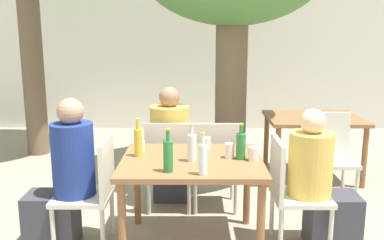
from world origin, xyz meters
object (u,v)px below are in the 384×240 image
at_px(dining_table_back, 313,125).
at_px(patio_chair_2, 169,161).
at_px(green_bottle_4, 168,155).
at_px(drinking_glass_3, 206,143).
at_px(person_seated_2, 170,150).
at_px(water_bottle_2, 191,147).
at_px(oil_cruet_0, 138,142).
at_px(drinking_glass_2, 254,154).
at_px(patio_chair_0, 93,187).
at_px(green_bottle_1, 241,145).
at_px(water_bottle_3, 203,159).
at_px(person_seated_0, 64,182).
at_px(drinking_glass_1, 230,151).
at_px(drinking_glass_0, 141,146).
at_px(dining_table_front, 192,170).
at_px(patio_chair_1, 290,187).
at_px(person_seated_1, 320,187).
at_px(patio_chair_4, 330,152).
at_px(patio_chair_3, 215,161).

distance_m(dining_table_back, patio_chair_2, 1.91).
height_order(green_bottle_4, drinking_glass_3, green_bottle_4).
relative_size(person_seated_2, water_bottle_2, 4.06).
xyz_separation_m(oil_cruet_0, drinking_glass_2, (0.90, -0.12, -0.07)).
distance_m(patio_chair_0, drinking_glass_2, 1.29).
relative_size(green_bottle_1, drinking_glass_3, 2.83).
bearing_deg(green_bottle_4, water_bottle_2, 57.28).
bearing_deg(water_bottle_3, drinking_glass_2, 39.96).
xyz_separation_m(person_seated_0, drinking_glass_1, (1.31, 0.03, 0.25)).
distance_m(drinking_glass_0, drinking_glass_1, 0.75).
height_order(dining_table_back, green_bottle_4, green_bottle_4).
relative_size(dining_table_back, patio_chair_0, 1.21).
height_order(patio_chair_0, water_bottle_3, water_bottle_3).
height_order(dining_table_front, patio_chair_0, patio_chair_0).
xyz_separation_m(person_seated_0, water_bottle_2, (1.01, -0.05, 0.30)).
xyz_separation_m(oil_cruet_0, drinking_glass_0, (0.00, 0.15, -0.08)).
relative_size(green_bottle_4, drinking_glass_3, 3.14).
xyz_separation_m(patio_chair_1, person_seated_0, (-1.80, -0.00, 0.04)).
relative_size(drinking_glass_2, drinking_glass_3, 1.08).
bearing_deg(person_seated_1, oil_cruet_0, 86.81).
bearing_deg(drinking_glass_1, person_seated_0, -178.60).
bearing_deg(green_bottle_4, dining_table_back, 51.59).
xyz_separation_m(dining_table_back, patio_chair_4, (0.00, -0.67, -0.13)).
bearing_deg(dining_table_back, person_seated_0, -145.21).
relative_size(person_seated_0, oil_cruet_0, 3.93).
xyz_separation_m(patio_chair_4, person_seated_2, (-1.63, -0.10, 0.04)).
xyz_separation_m(dining_table_front, patio_chair_3, (0.22, 0.69, -0.14)).
height_order(patio_chair_4, drinking_glass_1, patio_chair_4).
bearing_deg(person_seated_1, person_seated_2, 53.34).
relative_size(patio_chair_1, green_bottle_4, 2.81).
xyz_separation_m(patio_chair_2, patio_chair_4, (1.63, 0.32, 0.00)).
bearing_deg(water_bottle_3, patio_chair_3, 82.47).
bearing_deg(person_seated_2, dining_table_front, 103.42).
bearing_deg(drinking_glass_3, patio_chair_0, -161.46).
height_order(dining_table_front, patio_chair_4, patio_chair_4).
relative_size(dining_table_back, drinking_glass_0, 12.37).
bearing_deg(drinking_glass_3, dining_table_back, 46.95).
xyz_separation_m(patio_chair_1, drinking_glass_1, (-0.49, 0.03, 0.29)).
bearing_deg(patio_chair_4, dining_table_back, 90.00).
bearing_deg(person_seated_2, drinking_glass_0, 73.75).
bearing_deg(patio_chair_4, patio_chair_1, -121.75).
xyz_separation_m(patio_chair_1, patio_chair_3, (-0.56, 0.69, 0.00)).
xyz_separation_m(patio_chair_2, water_bottle_3, (0.30, -1.06, 0.35)).
height_order(patio_chair_4, drinking_glass_3, patio_chair_4).
bearing_deg(water_bottle_2, dining_table_front, 85.34).
bearing_deg(green_bottle_1, patio_chair_3, 103.28).
bearing_deg(dining_table_back, water_bottle_2, -129.16).
xyz_separation_m(person_seated_1, water_bottle_2, (-1.02, -0.05, 0.34)).
xyz_separation_m(patio_chair_3, person_seated_1, (0.80, -0.69, 0.00)).
bearing_deg(water_bottle_3, green_bottle_4, 165.25).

